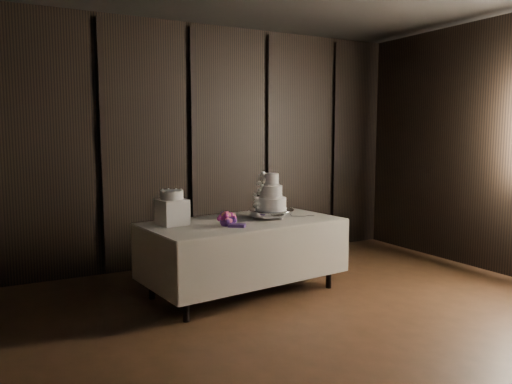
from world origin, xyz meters
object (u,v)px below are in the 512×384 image
Objects in this scene: cake_stand at (271,214)px; small_cake at (172,195)px; display_table at (243,254)px; wedding_cake at (269,196)px; box_pedestal at (172,212)px; bouquet at (227,220)px.

small_cake is at bearing 174.39° from cake_stand.
small_cake reaches higher than display_table.
display_table is at bearing -10.95° from small_cake.
wedding_cake is 1.48× the size of box_pedestal.
box_pedestal is at bearing 147.09° from bouquet.
bouquet is 0.54m from box_pedestal.
small_cake is at bearing 162.51° from display_table.
box_pedestal is (-0.45, 0.29, 0.07)m from bouquet.
display_table is 0.96m from small_cake.
cake_stand is at bearing -1.11° from display_table.
box_pedestal is at bearing 0.00° from small_cake.
wedding_cake is at bearing -6.65° from small_cake.
display_table is 0.50m from bouquet.
small_cake is (0.00, 0.00, 0.17)m from box_pedestal.
small_cake is at bearing 0.00° from box_pedestal.
wedding_cake is at bearing 16.76° from bouquet.
bouquet is at bearing -155.03° from display_table.
cake_stand is 1.34× the size of bouquet.
cake_stand is at bearing 43.55° from wedding_cake.
cake_stand is 0.20m from wedding_cake.
display_table is at bearing -174.56° from cake_stand.
wedding_cake is at bearing -150.26° from cake_stand.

